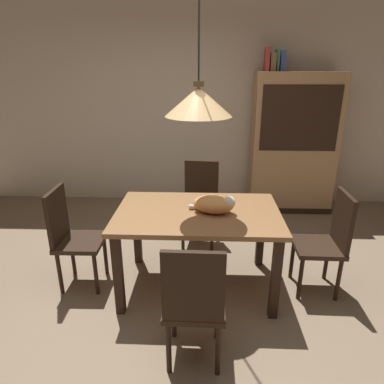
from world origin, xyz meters
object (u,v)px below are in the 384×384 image
chair_right_side (328,239)px  chair_left_side (71,234)px  book_green_slim (277,60)px  book_blue_wide (282,61)px  book_brown_thick (272,62)px  dining_table (198,222)px  chair_near_front (194,301)px  hutch_bookcase (293,147)px  pendant_lamp (198,101)px  book_red_tall (267,59)px  cat_sleeping (215,204)px  chair_far_back (200,199)px

chair_right_side → chair_left_side: same height
book_green_slim → book_blue_wide: 0.06m
book_brown_thick → book_blue_wide: 0.12m
dining_table → book_blue_wide: (0.99, 1.90, 1.32)m
chair_near_front → hutch_bookcase: 3.06m
chair_left_side → pendant_lamp: 1.61m
chair_left_side → book_red_tall: bearing=44.5°
hutch_bookcase → book_green_slim: bearing=179.7°
hutch_bookcase → book_red_tall: 1.18m
dining_table → chair_left_side: bearing=-179.9°
cat_sleeping → dining_table: bearing=172.1°
chair_far_back → chair_left_side: bearing=-142.3°
hutch_bookcase → book_red_tall: size_ratio=6.61×
hutch_bookcase → book_blue_wide: 1.11m
book_brown_thick → cat_sleeping: bearing=-110.8°
book_blue_wide → book_red_tall: bearing=180.0°
chair_left_side → book_blue_wide: bearing=41.9°
dining_table → hutch_bookcase: (1.23, 1.89, 0.24)m
chair_left_side → hutch_bookcase: size_ratio=0.50×
book_red_tall → hutch_bookcase: bearing=-0.2°
chair_near_front → chair_right_side: 1.43m
hutch_bookcase → book_green_slim: size_ratio=7.12×
chair_near_front → chair_far_back: (0.01, 1.76, 0.00)m
dining_table → chair_left_side: size_ratio=1.51×
book_red_tall → book_blue_wide: (0.18, 0.00, -0.02)m
chair_left_side → chair_far_back: size_ratio=1.00×
chair_left_side → book_red_tall: (1.93, 1.90, 1.48)m
dining_table → cat_sleeping: cat_sleeping is taller
cat_sleeping → book_green_slim: size_ratio=1.53×
book_brown_thick → book_blue_wide: (0.12, 0.00, 0.01)m
dining_table → chair_far_back: (0.01, 0.88, -0.14)m
cat_sleeping → book_brown_thick: 2.34m
chair_right_side → chair_far_back: size_ratio=1.00×
hutch_bookcase → book_red_tall: book_red_tall is taller
cat_sleeping → hutch_bookcase: 2.20m
chair_right_side → hutch_bookcase: bearing=86.8°
pendant_lamp → book_blue_wide: 2.16m
chair_left_side → book_brown_thick: bearing=43.5°
book_brown_thick → dining_table: bearing=-114.7°
cat_sleeping → book_brown_thick: size_ratio=1.66×
dining_table → book_brown_thick: book_brown_thick is taller
chair_right_side → chair_near_front: bearing=-142.2°
book_green_slim → chair_left_side: bearing=-137.4°
pendant_lamp → hutch_bookcase: 2.39m
book_brown_thick → book_green_slim: book_green_slim is taller
hutch_bookcase → book_blue_wide: bearing=179.6°
dining_table → book_blue_wide: book_blue_wide is taller
hutch_bookcase → book_blue_wide: book_blue_wide is taller
chair_left_side → book_green_slim: bearing=42.6°
chair_far_back → book_blue_wide: book_blue_wide is taller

